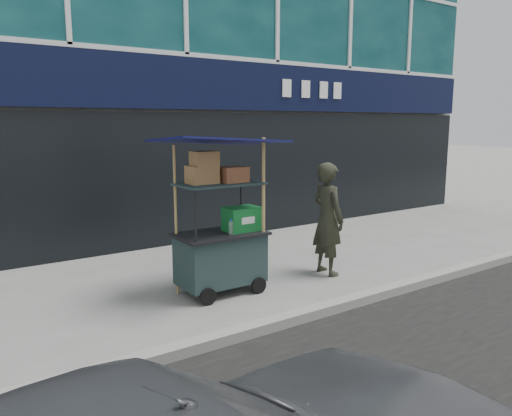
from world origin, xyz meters
TOP-DOWN VIEW (x-y plane):
  - ground at (0.00, 0.00)m, footprint 80.00×80.00m
  - curb at (0.00, -0.20)m, footprint 80.00×0.18m
  - vendor_cart at (-0.95, 1.16)m, footprint 1.54×1.09m
  - vendor_man at (0.75, 0.98)m, footprint 0.43×0.63m

SIDE VIEW (x-z plane):
  - ground at x=0.00m, z-range 0.00..0.00m
  - curb at x=0.00m, z-range 0.00..0.12m
  - vendor_cart at x=-0.95m, z-range -0.31..1.77m
  - vendor_man at x=0.75m, z-range 0.00..1.66m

